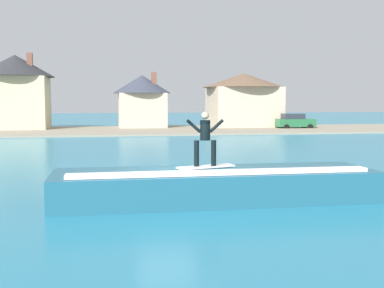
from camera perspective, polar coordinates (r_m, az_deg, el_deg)
name	(u,v)px	position (r m, az deg, el deg)	size (l,w,h in m)	color
ground_plane	(176,201)	(15.82, -1.94, -6.68)	(260.00, 260.00, 0.00)	teal
wave_crest	(216,185)	(15.74, 2.79, -4.80)	(10.38, 2.92, 1.11)	#215B72
surfboard	(206,167)	(15.38, 1.67, -2.69)	(1.96, 1.00, 0.06)	white
surfer	(205,136)	(15.23, 1.56, 0.99)	(1.21, 0.32, 1.72)	black
shoreline_bank	(126,131)	(53.54, -7.74, 1.59)	(120.00, 16.11, 0.18)	gray
car_far_shore	(295,121)	(58.12, 12.04, 2.63)	(4.45, 2.06, 1.86)	#23663D
house_with_chimney	(16,88)	(58.82, -20.08, 6.22)	(8.77, 8.77, 8.70)	beige
house_gabled_white	(243,98)	(61.04, 6.08, 5.47)	(10.20, 10.20, 6.79)	beige
house_small_cottage	(142,98)	(58.78, -5.91, 5.36)	(6.91, 6.91, 6.76)	beige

